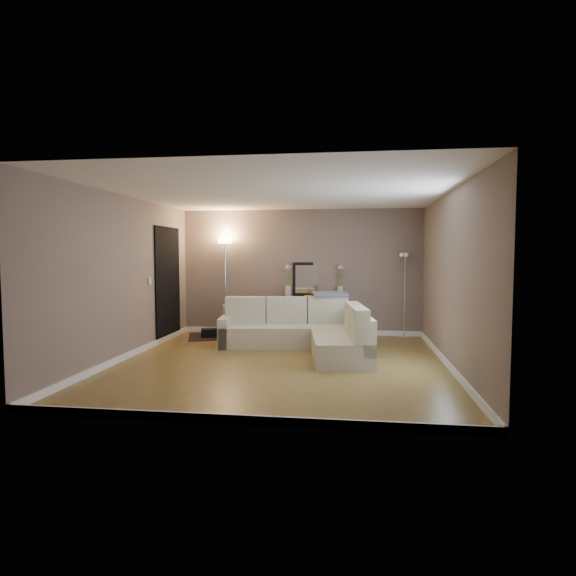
# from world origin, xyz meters

# --- Properties ---
(floor) EXTENTS (5.00, 5.50, 0.01)m
(floor) POSITION_xyz_m (0.00, 0.00, -0.01)
(floor) COLOR brown
(floor) RESTS_ON ground
(ceiling) EXTENTS (5.00, 5.50, 0.01)m
(ceiling) POSITION_xyz_m (0.00, 0.00, 2.60)
(ceiling) COLOR white
(ceiling) RESTS_ON ground
(wall_back) EXTENTS (5.00, 0.02, 2.60)m
(wall_back) POSITION_xyz_m (0.00, 2.76, 1.30)
(wall_back) COLOR #77665C
(wall_back) RESTS_ON ground
(wall_front) EXTENTS (5.00, 0.02, 2.60)m
(wall_front) POSITION_xyz_m (0.00, -2.76, 1.30)
(wall_front) COLOR #77665C
(wall_front) RESTS_ON ground
(wall_left) EXTENTS (0.02, 5.50, 2.60)m
(wall_left) POSITION_xyz_m (-2.51, 0.00, 1.30)
(wall_left) COLOR #77665C
(wall_left) RESTS_ON ground
(wall_right) EXTENTS (0.02, 5.50, 2.60)m
(wall_right) POSITION_xyz_m (2.51, 0.00, 1.30)
(wall_right) COLOR #77665C
(wall_right) RESTS_ON ground
(baseboard_back) EXTENTS (5.00, 0.03, 0.10)m
(baseboard_back) POSITION_xyz_m (0.00, 2.73, 0.05)
(baseboard_back) COLOR white
(baseboard_back) RESTS_ON ground
(baseboard_front) EXTENTS (5.00, 0.03, 0.10)m
(baseboard_front) POSITION_xyz_m (0.00, -2.73, 0.05)
(baseboard_front) COLOR white
(baseboard_front) RESTS_ON ground
(baseboard_left) EXTENTS (0.03, 5.50, 0.10)m
(baseboard_left) POSITION_xyz_m (-2.48, 0.00, 0.05)
(baseboard_left) COLOR white
(baseboard_left) RESTS_ON ground
(baseboard_right) EXTENTS (0.03, 5.50, 0.10)m
(baseboard_right) POSITION_xyz_m (2.48, 0.00, 0.05)
(baseboard_right) COLOR white
(baseboard_right) RESTS_ON ground
(doorway) EXTENTS (0.02, 1.20, 2.20)m
(doorway) POSITION_xyz_m (-2.48, 1.70, 1.10)
(doorway) COLOR black
(doorway) RESTS_ON ground
(switch_plate) EXTENTS (0.02, 0.08, 0.12)m
(switch_plate) POSITION_xyz_m (-2.48, 0.85, 1.20)
(switch_plate) COLOR white
(switch_plate) RESTS_ON ground
(sectional_sofa) EXTENTS (2.78, 2.48, 0.88)m
(sectional_sofa) POSITION_xyz_m (0.32, 1.05, 0.33)
(sectional_sofa) COLOR beige
(sectional_sofa) RESTS_ON floor
(throw_blanket) EXTENTS (0.69, 0.47, 0.08)m
(throw_blanket) POSITION_xyz_m (0.68, 1.72, 0.93)
(throw_blanket) COLOR slate
(throw_blanket) RESTS_ON sectional_sofa
(console_table) EXTENTS (1.29, 0.44, 0.78)m
(console_table) POSITION_xyz_m (0.22, 2.60, 0.44)
(console_table) COLOR black
(console_table) RESTS_ON floor
(leaning_mirror) EXTENTS (0.90, 0.11, 0.70)m
(leaning_mirror) POSITION_xyz_m (0.29, 2.77, 1.15)
(leaning_mirror) COLOR black
(leaning_mirror) RESTS_ON console_table
(table_decor) EXTENTS (0.54, 0.13, 0.13)m
(table_decor) POSITION_xyz_m (0.30, 2.57, 0.82)
(table_decor) COLOR orange
(table_decor) RESTS_ON console_table
(flower_vase_left) EXTENTS (0.15, 0.13, 0.67)m
(flower_vase_left) POSITION_xyz_m (-0.24, 2.56, 1.07)
(flower_vase_left) COLOR silver
(flower_vase_left) RESTS_ON console_table
(flower_vase_right) EXTENTS (0.15, 0.13, 0.67)m
(flower_vase_right) POSITION_xyz_m (0.83, 2.65, 1.07)
(flower_vase_right) COLOR silver
(flower_vase_right) RESTS_ON console_table
(floor_lamp_lit) EXTENTS (0.35, 0.35, 1.99)m
(floor_lamp_lit) POSITION_xyz_m (-1.58, 2.59, 1.40)
(floor_lamp_lit) COLOR silver
(floor_lamp_lit) RESTS_ON floor
(floor_lamp_unlit) EXTENTS (0.28, 0.28, 1.70)m
(floor_lamp_unlit) POSITION_xyz_m (2.11, 2.50, 1.20)
(floor_lamp_unlit) COLOR silver
(floor_lamp_unlit) RESTS_ON floor
(charcoal_rug) EXTENTS (1.53, 1.32, 0.02)m
(charcoal_rug) POSITION_xyz_m (-1.56, 2.20, 0.01)
(charcoal_rug) COLOR black
(charcoal_rug) RESTS_ON floor
(black_bag) EXTENTS (0.43, 0.36, 0.24)m
(black_bag) POSITION_xyz_m (-1.73, 2.02, 0.06)
(black_bag) COLOR black
(black_bag) RESTS_ON charcoal_rug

